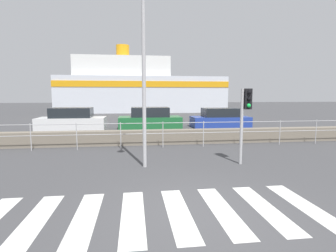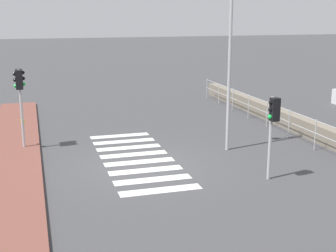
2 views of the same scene
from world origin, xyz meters
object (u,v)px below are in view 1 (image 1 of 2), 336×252
object	(u,v)px
parked_car_blue	(220,119)
parked_car_white	(72,120)
traffic_light_far	(245,109)
ferry_boat	(139,89)
parked_car_green	(150,119)
streetlamp	(144,48)

from	to	relation	value
parked_car_blue	parked_car_white	bearing A→B (deg)	180.00
traffic_light_far	ferry_boat	xyz separation A→B (m)	(-2.96, 29.67, 1.30)
traffic_light_far	ferry_boat	bearing A→B (deg)	95.69
parked_car_blue	traffic_light_far	bearing A→B (deg)	-104.24
ferry_boat	parked_car_green	xyz separation A→B (m)	(0.40, -19.49, -2.53)
traffic_light_far	parked_car_blue	bearing A→B (deg)	75.76
traffic_light_far	streetlamp	distance (m)	3.84
parked_car_blue	ferry_boat	bearing A→B (deg)	105.87
traffic_light_far	parked_car_blue	xyz separation A→B (m)	(2.58, 10.18, -1.28)
streetlamp	parked_car_green	world-z (taller)	streetlamp
streetlamp	ferry_boat	xyz separation A→B (m)	(0.39, 29.88, -0.57)
streetlamp	parked_car_white	world-z (taller)	streetlamp
streetlamp	parked_car_green	bearing A→B (deg)	85.65
parked_car_white	parked_car_blue	world-z (taller)	parked_car_white
ferry_boat	parked_car_white	xyz separation A→B (m)	(-4.92, -19.49, -2.53)
ferry_boat	parked_car_blue	world-z (taller)	ferry_boat
parked_car_green	traffic_light_far	bearing A→B (deg)	-75.92
traffic_light_far	parked_car_green	world-z (taller)	traffic_light_far
traffic_light_far	parked_car_white	size ratio (longest dim) A/B	0.57
traffic_light_far	parked_car_green	bearing A→B (deg)	104.08
traffic_light_far	parked_car_white	xyz separation A→B (m)	(-7.88, 10.18, -1.24)
ferry_boat	parked_car_white	bearing A→B (deg)	-104.17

